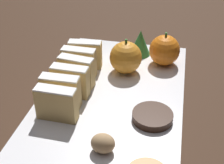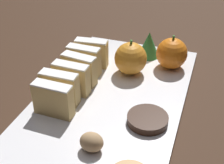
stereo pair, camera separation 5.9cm
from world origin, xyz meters
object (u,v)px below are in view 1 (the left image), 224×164
Objects in this scene: orange_near at (126,57)px; orange_far at (164,50)px; chocolate_cookie at (152,116)px; walnut at (103,143)px.

orange_near reaches higher than orange_far.
orange_near is 0.09m from orange_far.
chocolate_cookie is (0.07, -0.15, -0.03)m from orange_near.
orange_near is 0.17m from chocolate_cookie.
orange_far is at bearing 76.57° from walnut.
orange_near is at bearing -146.24° from orange_far.
walnut is (0.01, -0.24, -0.02)m from orange_near.
orange_near is at bearing 116.92° from chocolate_cookie.
walnut is at bearing -103.43° from orange_far.
orange_near is 1.02× the size of orange_far.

